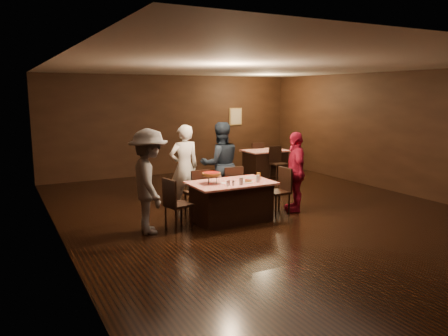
{
  "coord_description": "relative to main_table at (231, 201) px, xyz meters",
  "views": [
    {
      "loc": [
        -4.9,
        -7.58,
        2.47
      ],
      "look_at": [
        -0.9,
        -0.05,
        1.0
      ],
      "focal_mm": 35.0,
      "sensor_mm": 36.0,
      "label": 1
    }
  ],
  "objects": [
    {
      "name": "room",
      "position": [
        0.9,
        0.35,
        1.75
      ],
      "size": [
        10.0,
        10.04,
        3.02
      ],
      "color": "black",
      "rests_on": "ground"
    },
    {
      "name": "main_table",
      "position": [
        0.0,
        0.0,
        0.0
      ],
      "size": [
        1.6,
        1.0,
        0.77
      ],
      "primitive_type": "cube",
      "color": "red",
      "rests_on": "ground"
    },
    {
      "name": "back_table",
      "position": [
        3.21,
        3.69,
        0.0
      ],
      "size": [
        1.3,
        0.9,
        0.77
      ],
      "primitive_type": "cube",
      "color": "#AA140B",
      "rests_on": "ground"
    },
    {
      "name": "chair_far_left",
      "position": [
        -0.4,
        0.75,
        0.09
      ],
      "size": [
        0.45,
        0.45,
        0.95
      ],
      "primitive_type": "cube",
      "rotation": [
        0.0,
        0.0,
        3.2
      ],
      "color": "black",
      "rests_on": "ground"
    },
    {
      "name": "chair_far_right",
      "position": [
        0.4,
        0.75,
        0.09
      ],
      "size": [
        0.46,
        0.46,
        0.95
      ],
      "primitive_type": "cube",
      "rotation": [
        0.0,
        0.0,
        3.04
      ],
      "color": "black",
      "rests_on": "ground"
    },
    {
      "name": "chair_end_left",
      "position": [
        -1.1,
        0.0,
        0.09
      ],
      "size": [
        0.49,
        0.49,
        0.95
      ],
      "primitive_type": "cube",
      "rotation": [
        0.0,
        0.0,
        1.77
      ],
      "color": "black",
      "rests_on": "ground"
    },
    {
      "name": "chair_end_right",
      "position": [
        1.1,
        0.0,
        0.09
      ],
      "size": [
        0.44,
        0.44,
        0.95
      ],
      "primitive_type": "cube",
      "rotation": [
        0.0,
        0.0,
        -1.53
      ],
      "color": "black",
      "rests_on": "ground"
    },
    {
      "name": "chair_back_near",
      "position": [
        3.21,
        2.99,
        0.09
      ],
      "size": [
        0.44,
        0.44,
        0.95
      ],
      "primitive_type": "cube",
      "rotation": [
        0.0,
        0.0,
        -0.04
      ],
      "color": "black",
      "rests_on": "ground"
    },
    {
      "name": "chair_back_far",
      "position": [
        3.21,
        4.29,
        0.09
      ],
      "size": [
        0.43,
        0.43,
        0.95
      ],
      "primitive_type": "cube",
      "rotation": [
        0.0,
        0.0,
        3.11
      ],
      "color": "black",
      "rests_on": "ground"
    },
    {
      "name": "diner_white_jacket",
      "position": [
        -0.43,
        1.3,
        0.52
      ],
      "size": [
        0.66,
        0.44,
        1.81
      ],
      "primitive_type": "imported",
      "rotation": [
        0.0,
        0.0,
        3.14
      ],
      "color": "white",
      "rests_on": "ground"
    },
    {
      "name": "diner_navy_hoodie",
      "position": [
        0.36,
        1.14,
        0.54
      ],
      "size": [
        1.01,
        0.85,
        1.85
      ],
      "primitive_type": "imported",
      "rotation": [
        0.0,
        0.0,
        2.96
      ],
      "color": "#182230",
      "rests_on": "ground"
    },
    {
      "name": "diner_grey_knit",
      "position": [
        -1.62,
        0.06,
        0.55
      ],
      "size": [
        0.86,
        1.29,
        1.86
      ],
      "primitive_type": "imported",
      "rotation": [
        0.0,
        0.0,
        1.43
      ],
      "color": "slate",
      "rests_on": "ground"
    },
    {
      "name": "diner_red_shirt",
      "position": [
        1.56,
        0.02,
        0.45
      ],
      "size": [
        0.78,
        1.06,
        1.68
      ],
      "primitive_type": "imported",
      "rotation": [
        0.0,
        0.0,
        -2.0
      ],
      "color": "#A61333",
      "rests_on": "ground"
    },
    {
      "name": "pizza_stand",
      "position": [
        -0.4,
        0.05,
        0.57
      ],
      "size": [
        0.38,
        0.38,
        0.22
      ],
      "color": "black",
      "rests_on": "main_table"
    },
    {
      "name": "plate_with_slice",
      "position": [
        0.25,
        -0.18,
        0.41
      ],
      "size": [
        0.25,
        0.25,
        0.06
      ],
      "color": "white",
      "rests_on": "main_table"
    },
    {
      "name": "plate_empty",
      "position": [
        0.55,
        0.15,
        0.39
      ],
      "size": [
        0.25,
        0.25,
        0.01
      ],
      "primitive_type": "cylinder",
      "color": "white",
      "rests_on": "main_table"
    },
    {
      "name": "glass_front_left",
      "position": [
        0.05,
        -0.3,
        0.46
      ],
      "size": [
        0.08,
        0.08,
        0.14
      ],
      "primitive_type": "cylinder",
      "color": "silver",
      "rests_on": "main_table"
    },
    {
      "name": "glass_front_right",
      "position": [
        0.45,
        -0.25,
        0.46
      ],
      "size": [
        0.08,
        0.08,
        0.14
      ],
      "primitive_type": "cylinder",
      "color": "silver",
      "rests_on": "main_table"
    },
    {
      "name": "glass_amber",
      "position": [
        0.6,
        -0.05,
        0.46
      ],
      "size": [
        0.08,
        0.08,
        0.14
      ],
      "primitive_type": "cylinder",
      "color": "#BF7F26",
      "rests_on": "main_table"
    },
    {
      "name": "condiments",
      "position": [
        -0.18,
        -0.28,
        0.43
      ],
      "size": [
        0.17,
        0.1,
        0.09
      ],
      "color": "silver",
      "rests_on": "main_table"
    },
    {
      "name": "napkin_center",
      "position": [
        0.3,
        0.0,
        0.39
      ],
      "size": [
        0.19,
        0.19,
        0.01
      ],
      "primitive_type": "cube",
      "rotation": [
        0.0,
        0.0,
        0.21
      ],
      "color": "white",
      "rests_on": "main_table"
    },
    {
      "name": "napkin_left",
      "position": [
        -0.15,
        -0.05,
        0.39
      ],
      "size": [
        0.21,
        0.21,
        0.01
      ],
      "primitive_type": "cube",
      "rotation": [
        0.0,
        0.0,
        -0.35
      ],
      "color": "white",
      "rests_on": "main_table"
    }
  ]
}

